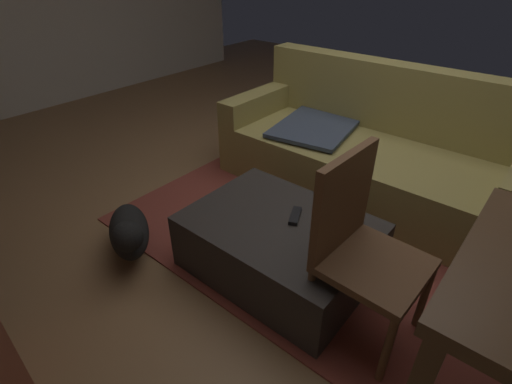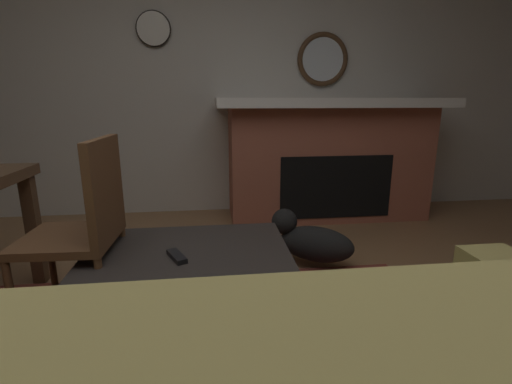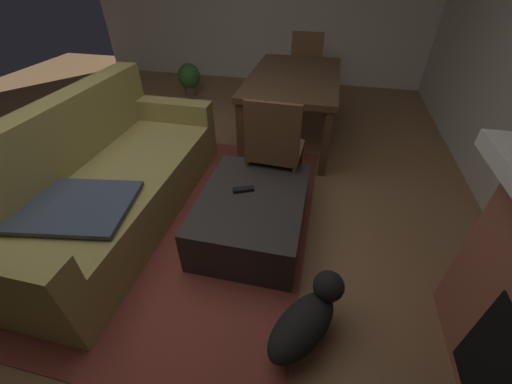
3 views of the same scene
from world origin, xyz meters
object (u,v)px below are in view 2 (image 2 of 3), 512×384
fireplace (327,158)px  ottoman_coffee_table (189,284)px  round_wall_mirror (323,60)px  wall_clock (153,29)px  small_dog (311,240)px  dining_chair_west (86,220)px  tv_remote (177,256)px

fireplace → ottoman_coffee_table: 2.03m
round_wall_mirror → ottoman_coffee_table: 2.58m
ottoman_coffee_table → wall_clock: bearing=-79.5°
small_dog → wall_clock: 2.34m
small_dog → ottoman_coffee_table: bearing=32.0°
fireplace → wall_clock: wall_clock is taller
dining_chair_west → wall_clock: bearing=-94.7°
round_wall_mirror → wall_clock: wall_clock is taller
wall_clock → dining_chair_west: bearing=85.3°
round_wall_mirror → dining_chair_west: (1.72, 1.79, -0.95)m
ottoman_coffee_table → small_dog: (-0.78, -0.49, 0.01)m
ottoman_coffee_table → dining_chair_west: (0.49, -0.07, 0.34)m
ottoman_coffee_table → wall_clock: 2.44m
round_wall_mirror → small_dog: (0.45, 1.37, -1.29)m
round_wall_mirror → ottoman_coffee_table: round_wall_mirror is taller
round_wall_mirror → small_dog: size_ratio=0.89×
ottoman_coffee_table → wall_clock: wall_clock is taller
ottoman_coffee_table → tv_remote: (0.05, 0.08, 0.19)m
round_wall_mirror → small_dog: round_wall_mirror is taller
fireplace → tv_remote: (1.27, 1.66, -0.19)m
fireplace → round_wall_mirror: (0.00, -0.29, 0.91)m
dining_chair_west → small_dog: size_ratio=1.66×
fireplace → round_wall_mirror: bearing=-90.0°
dining_chair_west → fireplace: bearing=-138.8°
tv_remote → wall_clock: size_ratio=0.51×
tv_remote → dining_chair_west: size_ratio=0.17×
ottoman_coffee_table → small_dog: 0.92m
fireplace → round_wall_mirror: round_wall_mirror is taller
ottoman_coffee_table → round_wall_mirror: bearing=-123.4°
fireplace → small_dog: 1.23m
tv_remote → wall_clock: bearing=-105.8°
fireplace → small_dog: (0.45, 1.09, -0.38)m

